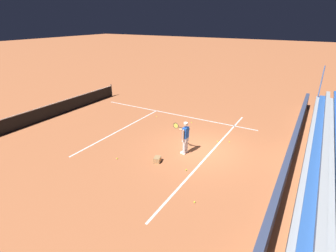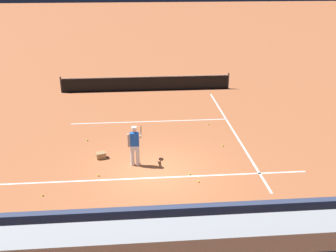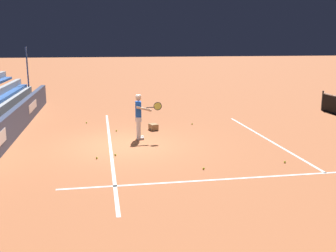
{
  "view_description": "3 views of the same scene",
  "coord_description": "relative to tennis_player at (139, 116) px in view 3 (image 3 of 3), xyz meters",
  "views": [
    {
      "loc": [
        -11.63,
        -4.64,
        6.51
      ],
      "look_at": [
        -0.68,
        1.71,
        1.26
      ],
      "focal_mm": 28.0,
      "sensor_mm": 36.0,
      "label": 1
    },
    {
      "loc": [
        -0.69,
        -13.88,
        7.64
      ],
      "look_at": [
        0.62,
        1.43,
        1.37
      ],
      "focal_mm": 42.0,
      "sensor_mm": 36.0,
      "label": 2
    },
    {
      "loc": [
        13.89,
        -0.8,
        3.71
      ],
      "look_at": [
        0.06,
        1.62,
        0.66
      ],
      "focal_mm": 42.0,
      "sensor_mm": 36.0,
      "label": 3
    }
  ],
  "objects": [
    {
      "name": "back_wall_sponsor_board",
      "position": [
        0.79,
        -4.81,
        -0.34
      ],
      "size": [
        21.58,
        0.25,
        1.1
      ],
      "color": "#384260",
      "rests_on": "ground"
    },
    {
      "name": "tennis_player",
      "position": [
        0.0,
        0.0,
        0.0
      ],
      "size": [
        0.6,
        0.98,
        1.71
      ],
      "color": "silver",
      "rests_on": "ground"
    },
    {
      "name": "tennis_ball_stray_back",
      "position": [
        4.0,
        1.49,
        -0.86
      ],
      "size": [
        0.07,
        0.07,
        0.07
      ],
      "primitive_type": "sphere",
      "color": "#CCE533",
      "rests_on": "ground"
    },
    {
      "name": "ground_plane",
      "position": [
        0.8,
        -0.64,
        -0.89
      ],
      "size": [
        160.0,
        160.0,
        0.0
      ],
      "primitive_type": "plane",
      "color": "#B7663D"
    },
    {
      "name": "court_sideline_white",
      "position": [
        4.91,
        3.36,
        -0.89
      ],
      "size": [
        0.1,
        12.0,
        0.01
      ],
      "primitive_type": "cube",
      "color": "white",
      "rests_on": "ground"
    },
    {
      "name": "tennis_ball_midcourt",
      "position": [
        -2.25,
        2.62,
        -0.86
      ],
      "size": [
        0.07,
        0.07,
        0.07
      ],
      "primitive_type": "sphere",
      "color": "#CCE533",
      "rests_on": "ground"
    },
    {
      "name": "tennis_ball_far_left",
      "position": [
        2.13,
        -1.02,
        -0.86
      ],
      "size": [
        0.07,
        0.07,
        0.07
      ],
      "primitive_type": "sphere",
      "color": "#CCE533",
      "rests_on": "ground"
    },
    {
      "name": "tennis_ball_near_player",
      "position": [
        3.82,
        4.14,
        -0.86
      ],
      "size": [
        0.07,
        0.07,
        0.07
      ],
      "primitive_type": "sphere",
      "color": "#CCE533",
      "rests_on": "ground"
    },
    {
      "name": "court_baseline_white",
      "position": [
        0.8,
        -1.14,
        -0.89
      ],
      "size": [
        12.0,
        0.1,
        0.01
      ],
      "primitive_type": "cube",
      "color": "white",
      "rests_on": "ground"
    },
    {
      "name": "court_service_line_white",
      "position": [
        0.8,
        4.86,
        -0.89
      ],
      "size": [
        8.22,
        0.1,
        0.01
      ],
      "primitive_type": "cube",
      "color": "white",
      "rests_on": "ground"
    },
    {
      "name": "tennis_ball_far_right",
      "position": [
        -1.46,
        -0.82,
        -0.86
      ],
      "size": [
        0.07,
        0.07,
        0.07
      ],
      "primitive_type": "sphere",
      "color": "#CCE533",
      "rests_on": "ground"
    },
    {
      "name": "tennis_ball_toward_net",
      "position": [
        2.38,
        -1.62,
        -0.86
      ],
      "size": [
        0.07,
        0.07,
        0.07
      ],
      "primitive_type": "sphere",
      "color": "#CCE533",
      "rests_on": "ground"
    },
    {
      "name": "ball_box_cardboard",
      "position": [
        -1.47,
        0.75,
        -0.76
      ],
      "size": [
        0.47,
        0.4,
        0.26
      ],
      "primitive_type": "cube",
      "rotation": [
        0.0,
        0.0,
        0.29
      ],
      "color": "#A87F51",
      "rests_on": "ground"
    },
    {
      "name": "tennis_ball_by_box",
      "position": [
        -3.35,
        -2.1,
        -0.86
      ],
      "size": [
        0.07,
        0.07,
        0.07
      ],
      "primitive_type": "sphere",
      "color": "#CCE533",
      "rests_on": "ground"
    }
  ]
}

